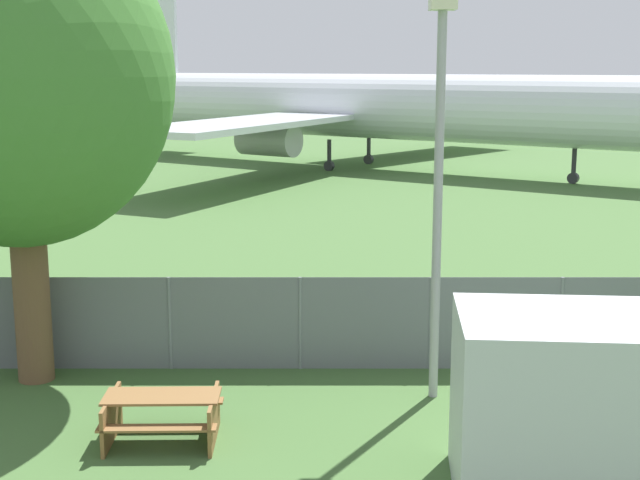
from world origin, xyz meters
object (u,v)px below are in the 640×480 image
object	(u,v)px
airplane	(366,107)
tree_near_hangar	(15,78)
picnic_bench_near_cabin	(160,412)
portable_cabin	(637,409)

from	to	relation	value
airplane	tree_near_hangar	bearing A→B (deg)	-69.10
picnic_bench_near_cabin	tree_near_hangar	size ratio (longest dim) A/B	0.21
airplane	portable_cabin	bearing A→B (deg)	-53.96
picnic_bench_near_cabin	airplane	bearing A→B (deg)	82.10
picnic_bench_near_cabin	tree_near_hangar	distance (m)	6.57
portable_cabin	picnic_bench_near_cabin	world-z (taller)	portable_cabin
portable_cabin	airplane	bearing A→B (deg)	96.76
airplane	portable_cabin	distance (m)	40.50
airplane	portable_cabin	xyz separation A→B (m)	(1.50, -40.41, -2.28)
airplane	picnic_bench_near_cabin	bearing A→B (deg)	-63.99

